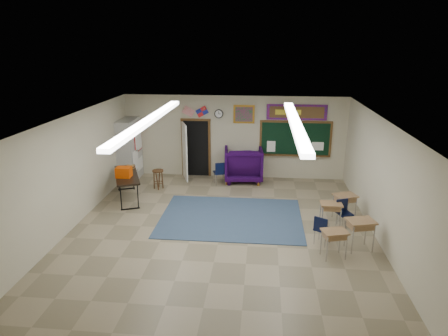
# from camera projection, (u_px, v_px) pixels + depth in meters

# --- Properties ---
(floor) EXTENTS (9.00, 9.00, 0.00)m
(floor) POSITION_uv_depth(u_px,v_px,m) (221.00, 230.00, 10.67)
(floor) COLOR gray
(floor) RESTS_ON ground
(back_wall) EXTENTS (8.00, 0.04, 3.00)m
(back_wall) POSITION_uv_depth(u_px,v_px,m) (234.00, 137.00, 14.49)
(back_wall) COLOR beige
(back_wall) RESTS_ON floor
(front_wall) EXTENTS (8.00, 0.04, 3.00)m
(front_wall) POSITION_uv_depth(u_px,v_px,m) (190.00, 274.00, 5.95)
(front_wall) COLOR beige
(front_wall) RESTS_ON floor
(left_wall) EXTENTS (0.04, 9.00, 3.00)m
(left_wall) POSITION_uv_depth(u_px,v_px,m) (72.00, 172.00, 10.59)
(left_wall) COLOR beige
(left_wall) RESTS_ON floor
(right_wall) EXTENTS (0.04, 9.00, 3.00)m
(right_wall) POSITION_uv_depth(u_px,v_px,m) (382.00, 182.00, 9.85)
(right_wall) COLOR beige
(right_wall) RESTS_ON floor
(ceiling) EXTENTS (8.00, 9.00, 0.04)m
(ceiling) POSITION_uv_depth(u_px,v_px,m) (221.00, 119.00, 9.77)
(ceiling) COLOR #B7B8B3
(ceiling) RESTS_ON back_wall
(area_rug) EXTENTS (4.00, 3.00, 0.02)m
(area_rug) POSITION_uv_depth(u_px,v_px,m) (231.00, 217.00, 11.41)
(area_rug) COLOR #30435C
(area_rug) RESTS_ON floor
(fluorescent_strips) EXTENTS (3.86, 6.00, 0.10)m
(fluorescent_strips) POSITION_uv_depth(u_px,v_px,m) (221.00, 121.00, 9.79)
(fluorescent_strips) COLOR white
(fluorescent_strips) RESTS_ON ceiling
(doorway) EXTENTS (1.10, 0.89, 2.16)m
(doorway) POSITION_uv_depth(u_px,v_px,m) (193.00, 149.00, 14.62)
(doorway) COLOR black
(doorway) RESTS_ON back_wall
(chalkboard) EXTENTS (2.55, 0.14, 1.30)m
(chalkboard) POSITION_uv_depth(u_px,v_px,m) (295.00, 140.00, 14.26)
(chalkboard) COLOR #583819
(chalkboard) RESTS_ON back_wall
(bulletin_board) EXTENTS (2.10, 0.05, 0.55)m
(bulletin_board) POSITION_uv_depth(u_px,v_px,m) (297.00, 112.00, 13.97)
(bulletin_board) COLOR #A70E18
(bulletin_board) RESTS_ON back_wall
(framed_art_print) EXTENTS (0.75, 0.05, 0.65)m
(framed_art_print) POSITION_uv_depth(u_px,v_px,m) (244.00, 114.00, 14.17)
(framed_art_print) COLOR #AE7521
(framed_art_print) RESTS_ON back_wall
(wall_clock) EXTENTS (0.32, 0.05, 0.32)m
(wall_clock) POSITION_uv_depth(u_px,v_px,m) (219.00, 114.00, 14.25)
(wall_clock) COLOR black
(wall_clock) RESTS_ON back_wall
(wall_flags) EXTENTS (1.16, 0.06, 0.70)m
(wall_flags) POSITION_uv_depth(u_px,v_px,m) (195.00, 110.00, 14.27)
(wall_flags) COLOR red
(wall_flags) RESTS_ON back_wall
(storage_cabinet) EXTENTS (0.59, 1.25, 2.20)m
(storage_cabinet) POSITION_uv_depth(u_px,v_px,m) (130.00, 150.00, 14.34)
(storage_cabinet) COLOR #A9A8A4
(storage_cabinet) RESTS_ON floor
(wingback_armchair) EXTENTS (1.44, 1.47, 1.24)m
(wingback_armchair) POSITION_uv_depth(u_px,v_px,m) (243.00, 164.00, 14.34)
(wingback_armchair) COLOR black
(wingback_armchair) RESTS_ON floor
(student_chair_reading) EXTENTS (0.54, 0.54, 0.84)m
(student_chair_reading) POSITION_uv_depth(u_px,v_px,m) (220.00, 173.00, 13.95)
(student_chair_reading) COLOR black
(student_chair_reading) RESTS_ON floor
(student_chair_desk_a) EXTENTS (0.52, 0.52, 0.76)m
(student_chair_desk_a) POSITION_uv_depth(u_px,v_px,m) (323.00, 230.00, 9.84)
(student_chair_desk_a) COLOR black
(student_chair_desk_a) RESTS_ON floor
(student_chair_desk_b) EXTENTS (0.49, 0.49, 0.75)m
(student_chair_desk_b) POSITION_uv_depth(u_px,v_px,m) (345.00, 214.00, 10.73)
(student_chair_desk_b) COLOR black
(student_chair_desk_b) RESTS_ON floor
(student_desk_front_left) EXTENTS (0.58, 0.44, 0.69)m
(student_desk_front_left) POSITION_uv_depth(u_px,v_px,m) (330.00, 214.00, 10.75)
(student_desk_front_left) COLOR #926844
(student_desk_front_left) RESTS_ON floor
(student_desk_front_right) EXTENTS (0.73, 0.65, 0.72)m
(student_desk_front_right) POSITION_uv_depth(u_px,v_px,m) (344.00, 205.00, 11.24)
(student_desk_front_right) COLOR #926844
(student_desk_front_right) RESTS_ON floor
(student_desk_back_left) EXTENTS (0.65, 0.56, 0.68)m
(student_desk_back_left) POSITION_uv_depth(u_px,v_px,m) (334.00, 242.00, 9.21)
(student_desk_back_left) COLOR #926844
(student_desk_back_left) RESTS_ON floor
(student_desk_back_right) EXTENTS (0.74, 0.63, 0.77)m
(student_desk_back_right) POSITION_uv_depth(u_px,v_px,m) (360.00, 233.00, 9.55)
(student_desk_back_right) COLOR #926844
(student_desk_back_right) RESTS_ON floor
(folding_table) EXTENTS (1.39, 2.12, 1.15)m
(folding_table) POSITION_uv_depth(u_px,v_px,m) (127.00, 186.00, 12.64)
(folding_table) COLOR black
(folding_table) RESTS_ON floor
(wooden_stool) EXTENTS (0.37, 0.37, 0.66)m
(wooden_stool) POSITION_uv_depth(u_px,v_px,m) (158.00, 179.00, 13.58)
(wooden_stool) COLOR #4C3016
(wooden_stool) RESTS_ON floor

